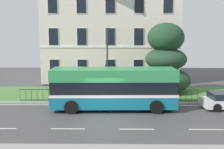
# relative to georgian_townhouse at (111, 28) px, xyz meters

# --- Properties ---
(ground_plane) EXTENTS (60.00, 56.00, 0.18)m
(ground_plane) POSITION_rel_georgian_townhouse_xyz_m (-0.19, -15.26, -6.25)
(ground_plane) COLOR #444345
(georgian_townhouse) EXTENTS (15.16, 9.72, 12.18)m
(georgian_townhouse) POSITION_rel_georgian_townhouse_xyz_m (0.00, 0.00, 0.00)
(georgian_townhouse) COLOR beige
(georgian_townhouse) RESTS_ON ground_plane
(iron_verge_railing) EXTENTS (14.25, 0.04, 0.97)m
(iron_verge_railing) POSITION_rel_georgian_townhouse_xyz_m (0.00, -12.16, -5.61)
(iron_verge_railing) COLOR black
(iron_verge_railing) RESTS_ON ground_plane
(evergreen_tree) EXTENTS (4.67, 4.67, 6.44)m
(evergreen_tree) POSITION_rel_georgian_townhouse_xyz_m (5.16, -8.49, -3.44)
(evergreen_tree) COLOR #423328
(evergreen_tree) RESTS_ON ground_plane
(single_decker_bus) EXTENTS (8.99, 2.76, 3.01)m
(single_decker_bus) POSITION_rel_georgian_townhouse_xyz_m (0.44, -14.10, -4.65)
(single_decker_bus) COLOR #146A82
(single_decker_bus) RESTS_ON ground_plane
(street_lamp_post) EXTENTS (0.36, 0.24, 6.18)m
(street_lamp_post) POSITION_rel_georgian_townhouse_xyz_m (-0.12, -11.21, -2.54)
(street_lamp_post) COLOR #333338
(street_lamp_post) RESTS_ON ground_plane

